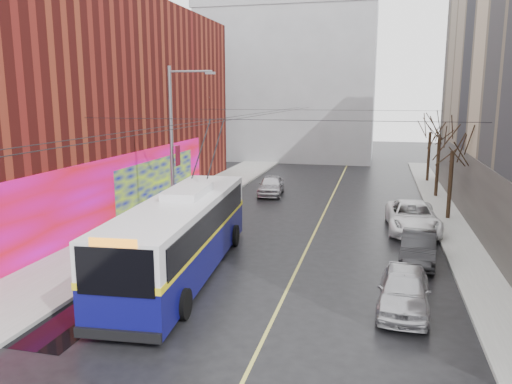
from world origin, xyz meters
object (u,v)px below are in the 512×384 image
pedestrian_a (156,212)px  pedestrian_b (164,205)px  streetlight_pole (174,144)px  tree_near (454,138)px  parked_car_b (418,247)px  parked_car_c (412,217)px  following_car (271,185)px  pedestrian_c (159,216)px  tree_mid (440,126)px  parked_car_a (404,290)px  tree_far (431,123)px  trolleybus (182,234)px

pedestrian_a → pedestrian_b: bearing=11.2°
streetlight_pole → tree_near: streetlight_pole is taller
tree_near → parked_car_b: size_ratio=1.51×
parked_car_c → following_car: 12.83m
following_car → pedestrian_c: 12.57m
tree_mid → pedestrian_c: tree_mid is taller
parked_car_a → parked_car_c: size_ratio=0.75×
following_car → parked_car_c: bearing=-44.8°
tree_far → streetlight_pole: bearing=-127.1°
tree_mid → tree_far: bearing=90.0°
trolleybus → tree_mid: bearing=53.4°
streetlight_pole → pedestrian_b: size_ratio=5.55×
tree_mid → parked_car_a: bearing=-98.6°
trolleybus → tree_near: bearing=41.1°
trolleybus → pedestrian_c: (-3.64, 5.64, -0.79)m
tree_mid → pedestrian_a: size_ratio=4.19×
streetlight_pole → parked_car_b: (12.81, -2.64, -4.15)m
parked_car_b → pedestrian_a: 14.33m
parked_car_b → pedestrian_c: pedestrian_c is taller
tree_mid → parked_car_c: (-2.27, -10.11, -4.45)m
tree_far → parked_car_c: size_ratio=1.13×
trolleybus → streetlight_pole: bearing=110.0°
tree_mid → pedestrian_a: (-16.41, -12.99, -4.31)m
pedestrian_a → pedestrian_c: pedestrian_a is taller
streetlight_pole → following_car: size_ratio=2.06×
tree_far → pedestrian_b: 25.06m
tree_far → following_car: tree_far is taller
following_car → streetlight_pole: bearing=-110.0°
following_car → pedestrian_b: bearing=-120.8°
tree_mid → parked_car_a: (-3.20, -21.12, -4.51)m
tree_far → pedestrian_a: bearing=-129.4°
following_car → pedestrian_b: size_ratio=2.70×
tree_far → pedestrian_b: tree_far is taller
streetlight_pole → parked_car_c: size_ratio=1.55×
tree_near → tree_mid: bearing=90.0°
tree_near → parked_car_a: bearing=-102.8°
pedestrian_c → tree_mid: bearing=-76.3°
parked_car_a → pedestrian_a: size_ratio=2.74×
tree_near → trolleybus: size_ratio=0.48×
parked_car_a → parked_car_b: bearing=84.5°
trolleybus → parked_car_c: size_ratio=2.28×
parked_car_b → pedestrian_b: size_ratio=2.61×
streetlight_pole → pedestrian_c: 4.07m
parked_car_c → pedestrian_b: size_ratio=3.58×
streetlight_pole → parked_car_c: streetlight_pole is taller
parked_car_b → following_car: following_car is taller
pedestrian_a → trolleybus: bearing=-144.2°
parked_car_a → parked_car_c: parked_car_c is taller
parked_car_c → pedestrian_a: pedestrian_a is taller
tree_near → pedestrian_a: (-16.41, -5.99, -4.03)m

